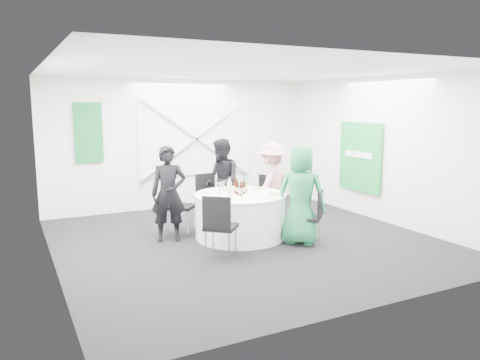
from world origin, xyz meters
name	(u,v)px	position (x,y,z in m)	size (l,w,h in m)	color
floor	(245,240)	(0.00, 0.00, 0.00)	(6.00, 6.00, 0.00)	black
ceiling	(246,70)	(0.00, 0.00, 2.80)	(6.00, 6.00, 0.00)	silver
wall_back	(183,144)	(0.00, 3.00, 1.40)	(6.00, 6.00, 0.00)	white
wall_front	(374,186)	(0.00, -3.00, 1.40)	(6.00, 6.00, 0.00)	white
wall_left	(49,169)	(-3.00, 0.00, 1.40)	(6.00, 6.00, 0.00)	white
wall_right	(384,150)	(3.00, 0.00, 1.40)	(6.00, 6.00, 0.00)	white
window_panel	(196,139)	(0.30, 2.96, 1.50)	(2.60, 0.03, 1.60)	silver
window_brace_a	(197,139)	(0.30, 2.92, 1.50)	(0.05, 0.05, 3.16)	silver
window_brace_b	(197,139)	(0.30, 2.92, 1.50)	(0.05, 0.05, 3.16)	silver
green_banner	(88,133)	(-2.00, 2.95, 1.70)	(0.55, 0.04, 1.20)	#156A2C
green_sign	(360,157)	(2.94, 0.60, 1.20)	(0.05, 1.20, 1.40)	green
banquet_table	(240,216)	(0.00, 0.20, 0.38)	(1.56, 1.56, 0.76)	white
chair_back	(208,195)	(-0.10, 1.34, 0.56)	(0.47, 0.48, 0.95)	black
chair_back_left	(175,201)	(-0.90, 0.94, 0.59)	(0.64, 0.64, 1.00)	black
chair_back_right	(266,195)	(0.89, 0.86, 0.54)	(0.59, 0.58, 0.92)	black
chair_front_right	(313,213)	(0.89, -0.68, 0.52)	(0.57, 0.57, 0.89)	black
chair_front_left	(219,222)	(-0.80, -0.71, 0.57)	(0.62, 0.62, 0.97)	black
person_man_back_left	(169,194)	(-1.14, 0.58, 0.80)	(0.58, 0.38, 1.60)	black
person_man_back	(222,181)	(0.16, 1.30, 0.81)	(0.79, 0.43, 1.63)	black
person_woman_pink	(271,184)	(0.95, 0.76, 0.78)	(1.00, 0.47, 1.56)	pink
person_woman_green	(301,195)	(0.73, -0.56, 0.81)	(0.79, 0.52, 1.62)	#248651
plate_back	(226,189)	(-0.04, 0.70, 0.77)	(0.26, 0.26, 0.01)	white
plate_back_left	(204,193)	(-0.53, 0.50, 0.77)	(0.29, 0.29, 0.01)	white
plate_back_right	(259,189)	(0.49, 0.40, 0.78)	(0.26, 0.26, 0.04)	white
plate_front_right	(274,194)	(0.46, -0.15, 0.78)	(0.28, 0.28, 0.04)	white
plate_front_left	(223,200)	(-0.47, -0.14, 0.77)	(0.28, 0.28, 0.01)	white
napkin	(224,197)	(-0.45, -0.12, 0.80)	(0.17, 0.12, 0.05)	white
beer_bottle_a	(237,188)	(-0.06, 0.19, 0.86)	(0.06, 0.06, 0.27)	#38170A
beer_bottle_b	(235,187)	(-0.02, 0.33, 0.87)	(0.06, 0.06, 0.28)	#38170A
beer_bottle_c	(244,188)	(0.06, 0.19, 0.86)	(0.06, 0.06, 0.26)	#38170A
beer_bottle_d	(241,190)	(-0.05, 0.06, 0.85)	(0.06, 0.06, 0.25)	#38170A
green_water_bottle	(246,185)	(0.18, 0.33, 0.87)	(0.08, 0.08, 0.29)	green
clear_water_bottle	(230,189)	(-0.24, 0.12, 0.88)	(0.08, 0.08, 0.30)	silver
wine_glass_a	(220,187)	(-0.30, 0.36, 0.88)	(0.07, 0.07, 0.17)	white
wine_glass_b	(229,183)	(-0.02, 0.60, 0.88)	(0.07, 0.07, 0.17)	white
wine_glass_c	(223,184)	(-0.13, 0.59, 0.88)	(0.07, 0.07, 0.17)	white
wine_glass_d	(219,185)	(-0.23, 0.54, 0.88)	(0.07, 0.07, 0.17)	white
wine_glass_e	(244,183)	(0.21, 0.45, 0.88)	(0.07, 0.07, 0.17)	white
wine_glass_f	(242,191)	(-0.17, -0.19, 0.88)	(0.07, 0.07, 0.17)	white
fork_a	(237,188)	(0.20, 0.74, 0.76)	(0.01, 0.15, 0.01)	silver
knife_a	(215,190)	(-0.22, 0.73, 0.76)	(0.01, 0.15, 0.01)	silver
fork_b	(269,198)	(0.27, -0.31, 0.76)	(0.01, 0.15, 0.01)	silver
knife_b	(273,193)	(0.54, 0.00, 0.76)	(0.01, 0.15, 0.01)	silver
fork_c	(266,190)	(0.57, 0.30, 0.76)	(0.01, 0.15, 0.01)	silver
knife_c	(248,188)	(0.38, 0.63, 0.76)	(0.01, 0.15, 0.01)	silver
fork_d	(218,199)	(-0.52, -0.05, 0.76)	(0.01, 0.15, 0.01)	silver
knife_d	(235,201)	(-0.32, -0.28, 0.76)	(0.01, 0.15, 0.01)	silver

